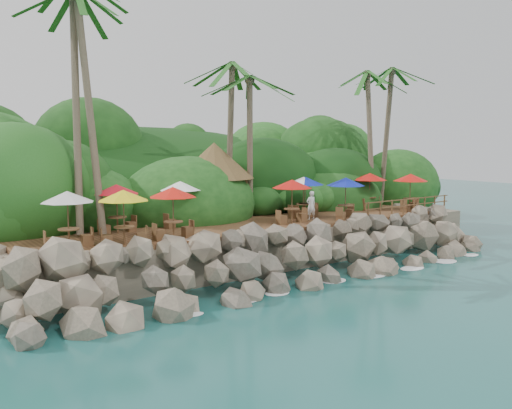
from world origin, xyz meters
TOP-DOWN VIEW (x-y plane):
  - ground at (0.00, 0.00)m, footprint 140.00×140.00m
  - land_base at (0.00, 16.00)m, footprint 32.00×25.20m
  - jungle_hill at (0.00, 23.50)m, footprint 44.80×28.00m
  - seawall at (0.00, 2.00)m, footprint 29.00×4.00m
  - terrace at (0.00, 6.00)m, footprint 26.00×5.00m
  - jungle_foliage at (0.00, 15.00)m, footprint 44.00×16.00m
  - foam_line at (0.00, 0.30)m, footprint 25.20×0.80m
  - palms at (1.65, 8.60)m, footprint 28.81×7.44m
  - palapa at (-0.51, 9.64)m, footprint 4.89×4.89m
  - dining_clusters at (0.05, 5.71)m, footprint 24.83×5.51m
  - railing at (10.57, 3.65)m, footprint 8.30×0.10m
  - waiter at (3.60, 5.35)m, footprint 0.67×0.48m

SIDE VIEW (x-z plane):
  - ground at x=0.00m, z-range 0.00..0.00m
  - jungle_hill at x=0.00m, z-range -7.70..7.70m
  - jungle_foliage at x=0.00m, z-range -6.00..6.00m
  - foam_line at x=0.00m, z-range 0.00..0.06m
  - land_base at x=0.00m, z-range 0.00..2.10m
  - seawall at x=0.00m, z-range 0.00..2.30m
  - terrace at x=0.00m, z-range 2.10..2.30m
  - railing at x=10.57m, z-range 2.41..3.41m
  - waiter at x=3.60m, z-range 2.30..4.02m
  - dining_clusters at x=0.05m, z-range 3.13..5.63m
  - palapa at x=-0.51m, z-range 3.49..8.09m
  - palms at x=1.65m, z-range 5.57..19.83m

